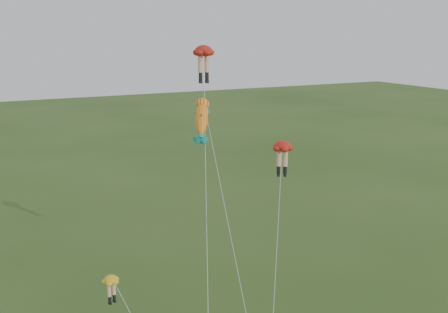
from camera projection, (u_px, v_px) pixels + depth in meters
name	position (u px, v px, depth m)	size (l,w,h in m)	color
legs_kite_red_high	(204.00, 58.00, 33.64)	(4.67, 9.80, 20.33)	#B31E12
legs_kite_red_mid	(282.00, 151.00, 36.01)	(8.10, 11.14, 13.56)	#B31E12
legs_kite_yellow	(114.00, 288.00, 28.26)	(3.50, 9.06, 7.72)	gold
fish_kite	(202.00, 118.00, 31.64)	(1.96, 11.00, 17.32)	yellow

